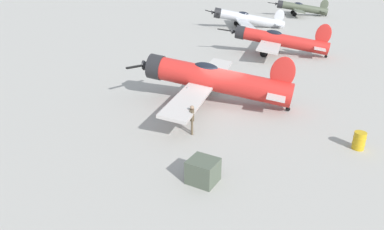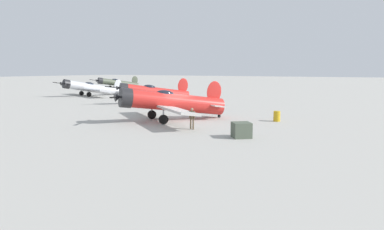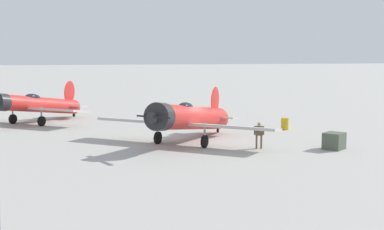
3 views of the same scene
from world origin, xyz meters
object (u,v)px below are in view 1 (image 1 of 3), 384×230
object	(u,v)px
airplane_foreground	(212,79)
ground_crew_mechanic	(192,117)
fuel_drum	(359,141)
equipment_crate	(203,171)
airplane_outer_stand	(300,8)
airplane_mid_apron	(278,40)
airplane_far_line	(247,19)

from	to	relation	value
airplane_foreground	ground_crew_mechanic	xyz separation A→B (m)	(2.83, 3.92, -0.66)
airplane_foreground	fuel_drum	distance (m)	9.53
equipment_crate	airplane_foreground	bearing A→B (deg)	-115.17
airplane_outer_stand	airplane_mid_apron	bearing A→B (deg)	78.89
airplane_outer_stand	ground_crew_mechanic	world-z (taller)	airplane_outer_stand
airplane_far_line	fuel_drum	size ratio (longest dim) A/B	14.54
airplane_far_line	ground_crew_mechanic	bearing A→B (deg)	77.58
airplane_foreground	airplane_far_line	xyz separation A→B (m)	(-17.51, -27.98, -0.36)
equipment_crate	airplane_mid_apron	bearing A→B (deg)	-129.56
equipment_crate	fuel_drum	world-z (taller)	equipment_crate
airplane_foreground	fuel_drum	size ratio (longest dim) A/B	12.14
airplane_mid_apron	airplane_far_line	size ratio (longest dim) A/B	0.77
ground_crew_mechanic	equipment_crate	bearing A→B (deg)	-85.30
ground_crew_mechanic	airplane_far_line	bearing A→B (deg)	76.23
airplane_far_line	ground_crew_mechanic	xyz separation A→B (m)	(20.34, 31.91, -0.30)
airplane_foreground	airplane_outer_stand	world-z (taller)	airplane_foreground
equipment_crate	ground_crew_mechanic	bearing A→B (deg)	-104.05
airplane_outer_stand	fuel_drum	size ratio (longest dim) A/B	11.90
airplane_mid_apron	airplane_outer_stand	distance (m)	35.05
airplane_mid_apron	airplane_outer_stand	bearing A→B (deg)	-93.28
airplane_mid_apron	ground_crew_mechanic	size ratio (longest dim) A/B	6.18
fuel_drum	airplane_far_line	bearing A→B (deg)	-109.83
fuel_drum	ground_crew_mechanic	bearing A→B (deg)	-31.54
airplane_foreground	airplane_outer_stand	bearing A→B (deg)	-95.82
airplane_mid_apron	airplane_far_line	bearing A→B (deg)	-71.57
airplane_foreground	airplane_mid_apron	xyz separation A→B (m)	(-11.89, -10.77, -0.10)
airplane_outer_stand	ground_crew_mechanic	size ratio (longest dim) A/B	6.60
airplane_foreground	airplane_mid_apron	distance (m)	16.05
ground_crew_mechanic	equipment_crate	world-z (taller)	ground_crew_mechanic
airplane_foreground	fuel_drum	xyz separation A→B (m)	(-4.41, 8.36, -1.20)
airplane_foreground	equipment_crate	size ratio (longest dim) A/B	6.85
airplane_far_line	equipment_crate	distance (m)	42.25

